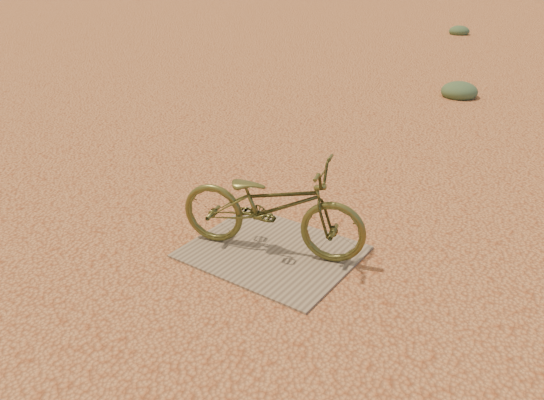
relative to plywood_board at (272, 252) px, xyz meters
The scene contains 5 objects.
ground 0.36m from the plywood_board, 37.81° to the left, with size 120.00×120.00×0.00m, color tan.
plywood_board is the anchor object (origin of this frame).
bicycle 0.48m from the plywood_board, 134.75° to the left, with size 0.62×1.78×0.93m, color #4F5022.
kale_a 6.86m from the plywood_board, 92.82° to the left, with size 0.69×0.69×0.38m, color #4A6141.
kale_c 15.26m from the plywood_board, 100.74° to the left, with size 0.66×0.66×0.36m, color #4A6141.
Camera 1 is at (2.19, -3.79, 2.64)m, focal length 35.00 mm.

